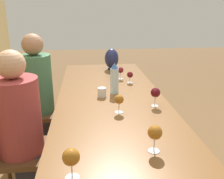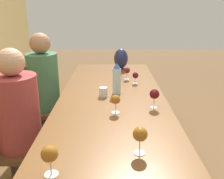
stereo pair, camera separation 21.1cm
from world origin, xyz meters
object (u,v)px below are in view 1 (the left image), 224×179
water_bottle (114,79)px  wine_glass_3 (130,75)px  vase (112,59)px  wine_glass_1 (71,158)px  wine_glass_2 (121,70)px  wine_glass_6 (155,133)px  person_far (38,90)px  wine_glass_4 (155,93)px  chair_far (32,108)px  chair_near (12,147)px  wine_glass_5 (119,100)px  person_near (21,126)px  water_tumbler (102,92)px

water_bottle → wine_glass_3: water_bottle is taller
vase → wine_glass_1: size_ratio=1.68×
wine_glass_2 → wine_glass_6: bearing=179.5°
water_bottle → wine_glass_3: size_ratio=2.42×
wine_glass_1 → person_far: person_far is taller
wine_glass_4 → person_far: bearing=57.2°
wine_glass_1 → wine_glass_4: size_ratio=1.01×
person_far → wine_glass_3: bearing=-90.8°
water_bottle → wine_glass_1: (-1.18, 0.34, -0.03)m
wine_glass_6 → chair_far: bearing=35.6°
wine_glass_6 → wine_glass_1: bearing=112.5°
chair_far → wine_glass_2: bearing=-81.9°
chair_near → wine_glass_3: bearing=-53.8°
vase → person_far: person_far is taller
water_bottle → wine_glass_3: (0.31, -0.20, -0.06)m
wine_glass_5 → chair_far: (0.77, 0.82, -0.35)m
wine_glass_3 → wine_glass_5: size_ratio=0.83×
wine_glass_2 → wine_glass_5: wine_glass_5 is taller
wine_glass_1 → person_near: bearing=29.7°
wine_glass_6 → person_near: (0.55, 0.86, -0.19)m
chair_near → wine_glass_5: bearing=-89.8°
water_bottle → wine_glass_1: size_ratio=1.83×
vase → wine_glass_2: size_ratio=1.96×
person_near → water_tumbler: bearing=-60.0°
wine_glass_2 → wine_glass_4: size_ratio=0.87×
water_tumbler → chair_far: bearing=60.3°
wine_glass_4 → wine_glass_6: bearing=164.3°
vase → wine_glass_4: 1.28m
wine_glass_3 → person_far: size_ratio=0.09×
wine_glass_2 → wine_glass_3: (-0.15, -0.08, -0.01)m
wine_glass_5 → wine_glass_2: bearing=-8.6°
vase → wine_glass_3: size_ratio=2.22×
wine_glass_6 → chair_far: 1.66m
vase → wine_glass_5: vase is taller
wine_glass_4 → vase: bearing=9.9°
vase → wine_glass_4: (-1.26, -0.22, -0.02)m
wine_glass_5 → chair_near: bearing=90.2°
chair_near → chair_far: bearing=0.0°
water_tumbler → wine_glass_4: bearing=-122.7°
water_bottle → wine_glass_1: bearing=164.1°
chair_far → water_bottle: bearing=-111.1°
wine_glass_6 → person_far: size_ratio=0.13×
water_bottle → vase: (0.92, -0.07, -0.00)m
vase → wine_glass_3: 0.62m
person_near → water_bottle: bearing=-59.2°
wine_glass_1 → wine_glass_4: 1.04m
wine_glass_2 → wine_glass_5: size_ratio=0.94×
wine_glass_2 → chair_near: chair_near is taller
wine_glass_1 → person_near: person_near is taller
chair_near → water_tumbler: bearing=-63.0°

